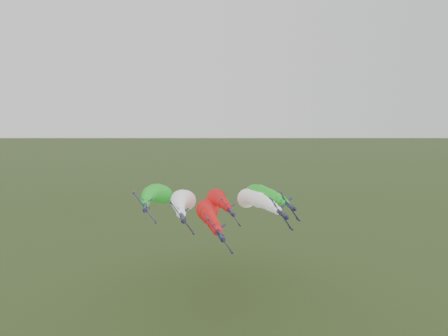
{
  "coord_description": "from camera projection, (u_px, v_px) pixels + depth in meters",
  "views": [
    {
      "loc": [
        -19.69,
        -96.74,
        63.87
      ],
      "look_at": [
        -2.83,
        2.33,
        50.48
      ],
      "focal_mm": 35.0,
      "sensor_mm": 36.0,
      "label": 1
    }
  ],
  "objects": [
    {
      "name": "jet_trail",
      "position": [
        217.0,
        198.0,
        164.17
      ],
      "size": [
        12.83,
        74.52,
        17.54
      ],
      "rotation": [
        0.0,
        0.97,
        0.0
      ],
      "color": "#121436",
      "rests_on": "ground"
    },
    {
      "name": "jet_outer_right",
      "position": [
        257.0,
        194.0,
        157.55
      ],
      "size": [
        12.43,
        74.12,
        17.14
      ],
      "rotation": [
        0.0,
        0.97,
        0.0
      ],
      "color": "#121436",
      "rests_on": "ground"
    },
    {
      "name": "jet_inner_left",
      "position": [
        183.0,
        200.0,
        146.57
      ],
      "size": [
        12.7,
        74.39,
        17.41
      ],
      "rotation": [
        0.0,
        0.97,
        0.0
      ],
      "color": "#121436",
      "rests_on": "ground"
    },
    {
      "name": "jet_outer_left",
      "position": [
        158.0,
        194.0,
        152.04
      ],
      "size": [
        12.48,
        74.17,
        17.19
      ],
      "rotation": [
        0.0,
        0.97,
        0.0
      ],
      "color": "#121436",
      "rests_on": "ground"
    },
    {
      "name": "jet_lead",
      "position": [
        207.0,
        211.0,
        140.44
      ],
      "size": [
        12.9,
        74.59,
        17.61
      ],
      "rotation": [
        0.0,
        0.97,
        0.0
      ],
      "color": "#121436",
      "rests_on": "ground"
    },
    {
      "name": "jet_inner_right",
      "position": [
        250.0,
        199.0,
        150.01
      ],
      "size": [
        12.54,
        74.23,
        17.25
      ],
      "rotation": [
        0.0,
        0.97,
        0.0
      ],
      "color": "#121436",
      "rests_on": "ground"
    }
  ]
}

